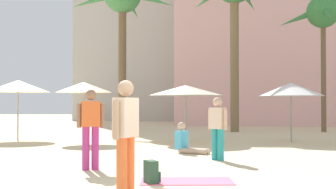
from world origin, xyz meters
The scene contains 14 objects.
hotel_pink centered at (6.75, 28.58, 8.84)m, with size 17.95×8.16×17.69m, color beige.
hotel_tower_gray centered at (-5.59, 37.89, 11.18)m, with size 12.98×8.69×22.35m, color #BCB7AD.
palm_tree_far_left centered at (6.17, 18.19, 6.02)m, with size 4.60×4.49×7.14m.
palm_tree_center centered at (-4.64, 19.00, 7.18)m, with size 5.96×5.93×8.74m.
cafe_umbrella_0 centered at (-0.56, 10.73, 1.96)m, with size 2.78×2.78×2.16m.
cafe_umbrella_2 centered at (-4.42, 10.50, 2.08)m, with size 2.13×2.13×2.28m.
cafe_umbrella_3 centered at (-7.43, 11.48, 2.18)m, with size 2.57×2.57×2.42m.
cafe_umbrella_4 centered at (3.39, 11.23, 2.00)m, with size 2.47×2.47×2.25m.
beach_towel centered at (0.01, 1.86, 0.01)m, with size 1.70×0.88×0.01m, color #EF6684.
backpack centered at (-0.60, 1.53, 0.20)m, with size 0.33×0.35×0.42m.
person_mid_right centered at (-0.29, 6.92, 0.30)m, with size 1.05×0.82×0.90m.
person_near_right centered at (-0.80, 0.10, 0.98)m, with size 0.36×0.59×1.78m.
person_mid_center centered at (0.60, 5.25, 0.88)m, with size 0.53×0.46×1.61m.
person_far_left centered at (-2.17, 3.19, 0.96)m, with size 0.60×0.34×1.75m.
Camera 1 is at (0.53, -6.77, 1.42)m, focal length 49.97 mm.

